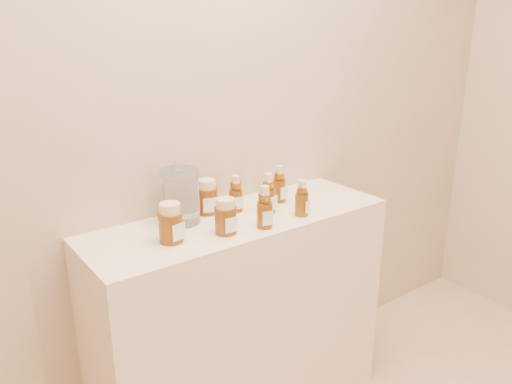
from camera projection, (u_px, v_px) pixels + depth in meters
wall_back at (209, 92)px, 1.90m from camera, size 3.50×0.02×2.70m
display_table at (242, 320)px, 2.03m from camera, size 1.20×0.40×0.90m
bear_bottle_back_left at (236, 191)px, 1.93m from camera, size 0.06×0.06×0.16m
bear_bottle_back_mid at (268, 191)px, 1.91m from camera, size 0.07×0.07×0.18m
bear_bottle_back_right at (279, 181)px, 2.03m from camera, size 0.06×0.06×0.17m
bear_bottle_front_left at (265, 204)px, 1.77m from camera, size 0.07×0.07×0.18m
bear_bottle_front_right at (302, 196)px, 1.88m from camera, size 0.07×0.07×0.16m
honey_jar_left at (171, 223)px, 1.66m from camera, size 0.10×0.10×0.14m
honey_jar_back at (207, 197)px, 1.91m from camera, size 0.11×0.11×0.13m
honey_jar_front at (226, 216)px, 1.73m from camera, size 0.08×0.08×0.13m
glass_canister at (181, 194)px, 1.80m from camera, size 0.19×0.19×0.22m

